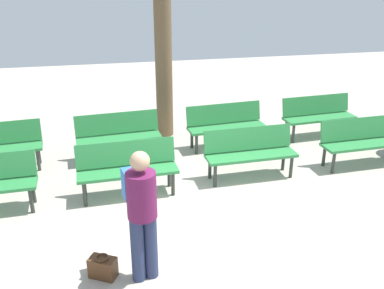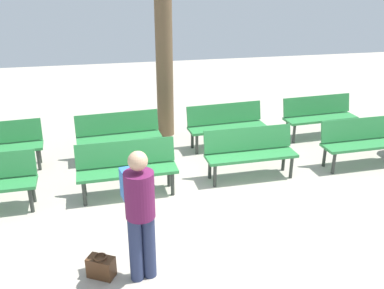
{
  "view_description": "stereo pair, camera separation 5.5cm",
  "coord_description": "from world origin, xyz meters",
  "px_view_note": "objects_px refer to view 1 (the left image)",
  "views": [
    {
      "loc": [
        -1.49,
        -4.83,
        3.46
      ],
      "look_at": [
        0.0,
        2.02,
        0.55
      ],
      "focal_mm": 40.03,
      "sensor_mm": 36.0,
      "label": 1
    },
    {
      "loc": [
        -1.43,
        -4.84,
        3.46
      ],
      "look_at": [
        0.0,
        2.02,
        0.55
      ],
      "focal_mm": 40.03,
      "sensor_mm": 36.0,
      "label": 2
    }
  ],
  "objects_px": {
    "bench_r1_c3": "(318,114)",
    "tree_1": "(164,61)",
    "bench_r0_c3": "(362,139)",
    "visitor_with_backpack": "(141,208)",
    "bench_r0_c2": "(250,150)",
    "bench_r1_c2": "(226,123)",
    "bench_r0_c1": "(127,166)",
    "handbag": "(103,267)",
    "bench_r1_c1": "(118,133)"
  },
  "relations": [
    {
      "from": "bench_r1_c3",
      "to": "tree_1",
      "type": "height_order",
      "value": "tree_1"
    },
    {
      "from": "bench_r0_c3",
      "to": "visitor_with_backpack",
      "type": "bearing_deg",
      "value": -153.96
    },
    {
      "from": "tree_1",
      "to": "visitor_with_backpack",
      "type": "relative_size",
      "value": 2.0
    },
    {
      "from": "bench_r0_c1",
      "to": "visitor_with_backpack",
      "type": "bearing_deg",
      "value": -91.14
    },
    {
      "from": "bench_r1_c3",
      "to": "bench_r1_c2",
      "type": "bearing_deg",
      "value": 179.85
    },
    {
      "from": "bench_r1_c1",
      "to": "bench_r0_c2",
      "type": "bearing_deg",
      "value": -35.18
    },
    {
      "from": "handbag",
      "to": "tree_1",
      "type": "bearing_deg",
      "value": 72.06
    },
    {
      "from": "bench_r1_c1",
      "to": "bench_r1_c2",
      "type": "xyz_separation_m",
      "value": [
        2.19,
        0.13,
        0.0
      ]
    },
    {
      "from": "bench_r0_c2",
      "to": "handbag",
      "type": "xyz_separation_m",
      "value": [
        -2.61,
        -2.2,
        -0.37
      ]
    },
    {
      "from": "bench_r1_c3",
      "to": "tree_1",
      "type": "bearing_deg",
      "value": 162.53
    },
    {
      "from": "bench_r1_c2",
      "to": "bench_r1_c3",
      "type": "height_order",
      "value": "same"
    },
    {
      "from": "bench_r1_c2",
      "to": "visitor_with_backpack",
      "type": "relative_size",
      "value": 0.99
    },
    {
      "from": "bench_r0_c2",
      "to": "bench_r0_c1",
      "type": "bearing_deg",
      "value": -176.65
    },
    {
      "from": "tree_1",
      "to": "visitor_with_backpack",
      "type": "xyz_separation_m",
      "value": [
        -0.99,
        -4.65,
        -0.71
      ]
    },
    {
      "from": "handbag",
      "to": "bench_r0_c3",
      "type": "bearing_deg",
      "value": 24.96
    },
    {
      "from": "bench_r0_c3",
      "to": "bench_r1_c1",
      "type": "distance_m",
      "value": 4.6
    },
    {
      "from": "bench_r0_c1",
      "to": "bench_r1_c3",
      "type": "relative_size",
      "value": 0.99
    },
    {
      "from": "bench_r0_c2",
      "to": "handbag",
      "type": "bearing_deg",
      "value": -141.57
    },
    {
      "from": "bench_r0_c2",
      "to": "bench_r0_c3",
      "type": "relative_size",
      "value": 1.0
    },
    {
      "from": "handbag",
      "to": "bench_r0_c2",
      "type": "bearing_deg",
      "value": 40.07
    },
    {
      "from": "bench_r1_c3",
      "to": "bench_r0_c3",
      "type": "bearing_deg",
      "value": -90.62
    },
    {
      "from": "bench_r1_c3",
      "to": "visitor_with_backpack",
      "type": "bearing_deg",
      "value": -141.66
    },
    {
      "from": "bench_r0_c3",
      "to": "handbag",
      "type": "bearing_deg",
      "value": -157.23
    },
    {
      "from": "bench_r0_c1",
      "to": "tree_1",
      "type": "bearing_deg",
      "value": 66.39
    },
    {
      "from": "bench_r0_c3",
      "to": "bench_r1_c1",
      "type": "xyz_separation_m",
      "value": [
        -4.42,
        1.27,
        0.0
      ]
    },
    {
      "from": "bench_r1_c3",
      "to": "tree_1",
      "type": "distance_m",
      "value": 3.54
    },
    {
      "from": "bench_r1_c3",
      "to": "visitor_with_backpack",
      "type": "height_order",
      "value": "visitor_with_backpack"
    },
    {
      "from": "bench_r0_c1",
      "to": "handbag",
      "type": "xyz_separation_m",
      "value": [
        -0.46,
        -2.01,
        -0.37
      ]
    },
    {
      "from": "bench_r1_c2",
      "to": "visitor_with_backpack",
      "type": "xyz_separation_m",
      "value": [
        -2.1,
        -3.72,
        0.43
      ]
    },
    {
      "from": "tree_1",
      "to": "bench_r1_c3",
      "type": "bearing_deg",
      "value": -13.48
    },
    {
      "from": "bench_r0_c1",
      "to": "bench_r1_c3",
      "type": "xyz_separation_m",
      "value": [
        4.27,
        1.78,
        0.0
      ]
    },
    {
      "from": "bench_r0_c3",
      "to": "tree_1",
      "type": "distance_m",
      "value": 4.23
    },
    {
      "from": "handbag",
      "to": "bench_r1_c1",
      "type": "bearing_deg",
      "value": 83.44
    },
    {
      "from": "bench_r0_c3",
      "to": "visitor_with_backpack",
      "type": "height_order",
      "value": "visitor_with_backpack"
    },
    {
      "from": "bench_r0_c3",
      "to": "bench_r1_c2",
      "type": "xyz_separation_m",
      "value": [
        -2.23,
        1.4,
        0.0
      ]
    },
    {
      "from": "bench_r1_c2",
      "to": "bench_r0_c1",
      "type": "bearing_deg",
      "value": -147.0
    },
    {
      "from": "bench_r0_c3",
      "to": "bench_r1_c1",
      "type": "relative_size",
      "value": 0.99
    },
    {
      "from": "bench_r1_c1",
      "to": "visitor_with_backpack",
      "type": "height_order",
      "value": "visitor_with_backpack"
    },
    {
      "from": "bench_r0_c3",
      "to": "bench_r1_c3",
      "type": "bearing_deg",
      "value": 91.17
    },
    {
      "from": "tree_1",
      "to": "bench_r1_c2",
      "type": "bearing_deg",
      "value": -39.61
    },
    {
      "from": "bench_r0_c2",
      "to": "bench_r1_c2",
      "type": "distance_m",
      "value": 1.45
    },
    {
      "from": "bench_r0_c1",
      "to": "bench_r0_c2",
      "type": "bearing_deg",
      "value": 3.05
    },
    {
      "from": "bench_r1_c1",
      "to": "bench_r1_c2",
      "type": "bearing_deg",
      "value": -0.98
    },
    {
      "from": "bench_r1_c1",
      "to": "handbag",
      "type": "bearing_deg",
      "value": -100.92
    },
    {
      "from": "bench_r1_c3",
      "to": "tree_1",
      "type": "relative_size",
      "value": 0.49
    },
    {
      "from": "bench_r0_c2",
      "to": "bench_r1_c3",
      "type": "relative_size",
      "value": 0.99
    },
    {
      "from": "bench_r0_c1",
      "to": "bench_r1_c2",
      "type": "xyz_separation_m",
      "value": [
        2.13,
        1.63,
        0.0
      ]
    },
    {
      "from": "visitor_with_backpack",
      "to": "bench_r0_c2",
      "type": "bearing_deg",
      "value": -143.81
    },
    {
      "from": "bench_r0_c1",
      "to": "bench_r0_c3",
      "type": "distance_m",
      "value": 4.37
    },
    {
      "from": "bench_r1_c2",
      "to": "handbag",
      "type": "distance_m",
      "value": 4.49
    }
  ]
}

